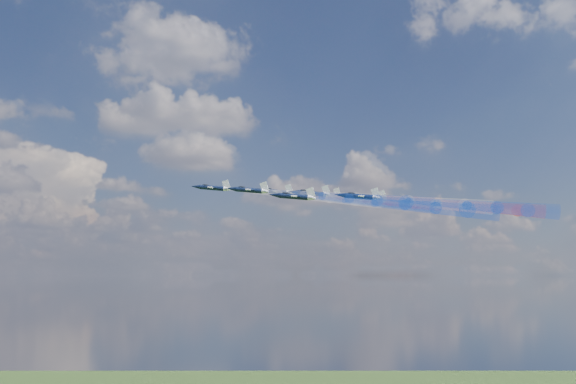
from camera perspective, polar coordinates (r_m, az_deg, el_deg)
name	(u,v)px	position (r m, az deg, el deg)	size (l,w,h in m)	color
jet_lead	(212,188)	(169.61, -6.60, 0.36)	(8.73, 10.92, 2.91)	black
trail_lead	(304,195)	(163.28, 1.41, -0.28)	(3.64, 38.68, 3.64)	white
jet_inner_left	(249,190)	(157.10, -3.39, 0.16)	(8.73, 10.92, 2.91)	black
trail_inner_left	(349,198)	(152.25, 5.36, -0.53)	(3.64, 38.68, 3.64)	blue
jet_inner_right	(275,192)	(176.24, -1.12, 0.04)	(8.73, 10.92, 2.91)	black
trail_inner_right	(365,199)	(172.14, 6.69, -0.58)	(3.64, 38.68, 3.64)	red
jet_outer_left	(294,197)	(144.61, 0.52, -0.40)	(8.73, 10.92, 2.91)	black
trail_outer_left	(405,205)	(141.57, 10.10, -1.15)	(3.64, 38.68, 3.64)	blue
jet_center_third	(311,193)	(163.07, 2.00, -0.11)	(8.73, 10.92, 2.91)	black
trail_center_third	(409,201)	(160.42, 10.49, -0.77)	(3.64, 38.68, 3.64)	white
jet_outer_right	(324,195)	(183.12, 3.12, -0.26)	(8.73, 10.92, 2.91)	black
trail_outer_right	(411,202)	(180.75, 10.68, -0.85)	(3.64, 38.68, 3.64)	red
jet_rear_left	(359,196)	(152.21, 6.19, -0.39)	(8.73, 10.92, 2.91)	black
trail_rear_left	(467,205)	(151.46, 15.29, -1.09)	(3.64, 38.68, 3.64)	blue
jet_rear_right	(368,198)	(171.53, 6.96, -0.51)	(8.73, 10.92, 2.91)	black
trail_rear_right	(464,205)	(170.88, 15.03, -1.13)	(3.64, 38.68, 3.64)	red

